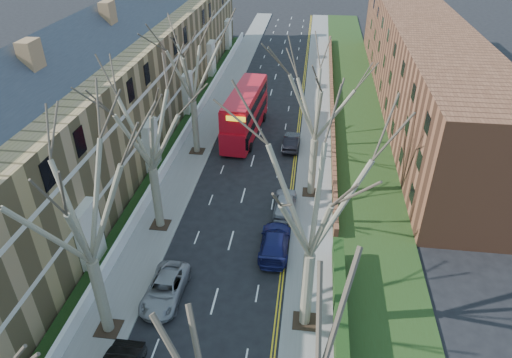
% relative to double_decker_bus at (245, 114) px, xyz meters
% --- Properties ---
extents(pavement_left, '(3.00, 102.00, 0.12)m').
position_rel_double_decker_bus_xyz_m(pavement_left, '(-4.47, 6.41, -2.30)').
color(pavement_left, slate).
rests_on(pavement_left, ground).
extents(pavement_right, '(3.00, 102.00, 0.12)m').
position_rel_double_decker_bus_xyz_m(pavement_right, '(7.53, 6.41, -2.30)').
color(pavement_right, slate).
rests_on(pavement_right, ground).
extents(terrace_left, '(9.70, 78.00, 13.60)m').
position_rel_double_decker_bus_xyz_m(terrace_left, '(-12.12, -1.59, 3.17)').
color(terrace_left, '#977E4D').
rests_on(terrace_left, ground).
extents(flats_right, '(13.97, 54.00, 10.00)m').
position_rel_double_decker_bus_xyz_m(flats_right, '(18.99, 10.41, 2.63)').
color(flats_right, brown).
rests_on(flats_right, ground).
extents(front_wall_left, '(0.30, 78.00, 1.00)m').
position_rel_double_decker_bus_xyz_m(front_wall_left, '(-6.12, -1.59, -1.74)').
color(front_wall_left, white).
rests_on(front_wall_left, ground).
extents(grass_verge_right, '(6.00, 102.00, 0.06)m').
position_rel_double_decker_bus_xyz_m(grass_verge_right, '(12.03, 6.41, -2.21)').
color(grass_verge_right, '#233914').
rests_on(grass_verge_right, ground).
extents(tree_left_mid, '(10.50, 10.50, 14.71)m').
position_rel_double_decker_bus_xyz_m(tree_left_mid, '(-4.17, -26.59, 7.20)').
color(tree_left_mid, '#6E664F').
rests_on(tree_left_mid, ground).
extents(tree_left_far, '(10.15, 10.15, 14.22)m').
position_rel_double_decker_bus_xyz_m(tree_left_far, '(-4.17, -16.59, 6.88)').
color(tree_left_far, '#6E664F').
rests_on(tree_left_far, ground).
extents(tree_left_dist, '(10.50, 10.50, 14.71)m').
position_rel_double_decker_bus_xyz_m(tree_left_dist, '(-4.17, -4.59, 7.20)').
color(tree_left_dist, '#6E664F').
rests_on(tree_left_dist, ground).
extents(tree_right_mid, '(10.50, 10.50, 14.71)m').
position_rel_double_decker_bus_xyz_m(tree_right_mid, '(7.23, -24.59, 7.20)').
color(tree_right_mid, '#6E664F').
rests_on(tree_right_mid, ground).
extents(tree_right_far, '(10.15, 10.15, 14.22)m').
position_rel_double_decker_bus_xyz_m(tree_right_far, '(7.23, -10.59, 6.89)').
color(tree_right_far, '#6E664F').
rests_on(tree_right_far, ground).
extents(double_decker_bus, '(3.51, 11.64, 4.78)m').
position_rel_double_decker_bus_xyz_m(double_decker_bus, '(0.00, 0.00, 0.00)').
color(double_decker_bus, red).
rests_on(double_decker_bus, ground).
extents(car_left_far, '(2.34, 4.90, 1.35)m').
position_rel_double_decker_bus_xyz_m(car_left_far, '(-1.61, -23.63, -1.68)').
color(car_left_far, gray).
rests_on(car_left_far, ground).
extents(car_right_near, '(2.07, 5.10, 1.48)m').
position_rel_double_decker_bus_xyz_m(car_right_near, '(4.84, -18.27, -1.62)').
color(car_right_near, navy).
rests_on(car_right_near, ground).
extents(car_right_mid, '(1.89, 4.51, 1.52)m').
position_rel_double_decker_bus_xyz_m(car_right_mid, '(5.23, -13.39, -1.60)').
color(car_right_mid, '#93949B').
rests_on(car_right_mid, ground).
extents(car_right_far, '(1.60, 4.24, 1.38)m').
position_rel_double_decker_bus_xyz_m(car_right_far, '(5.05, -2.42, -1.67)').
color(car_right_far, black).
rests_on(car_right_far, ground).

